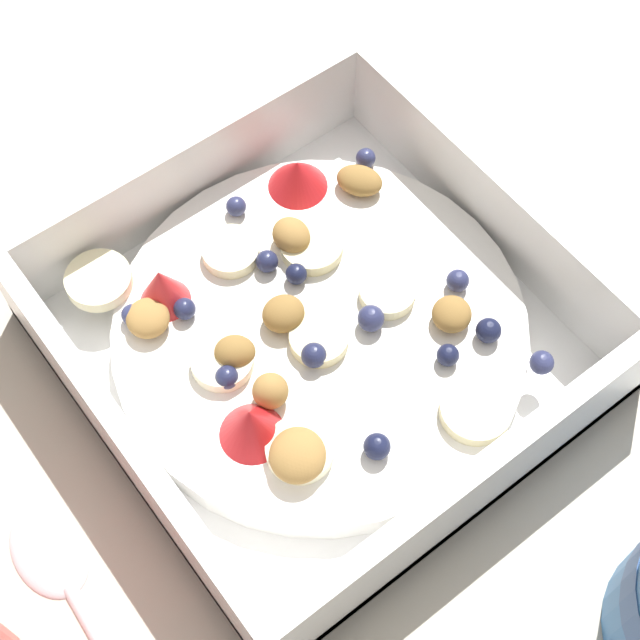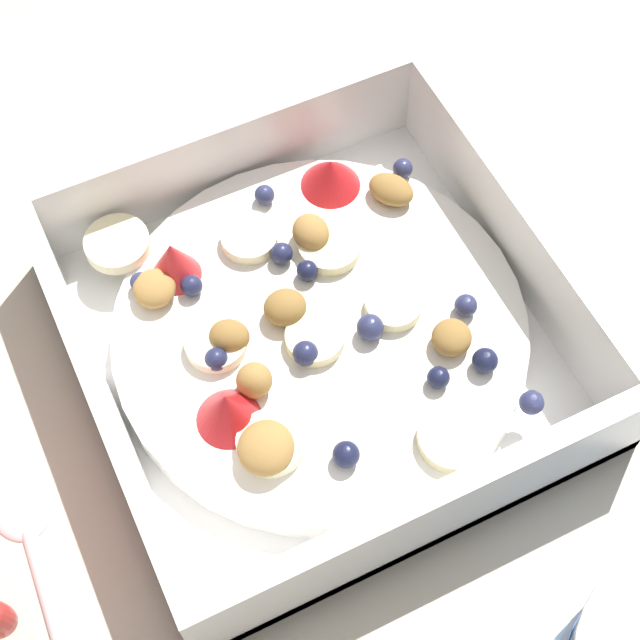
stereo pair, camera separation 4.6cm
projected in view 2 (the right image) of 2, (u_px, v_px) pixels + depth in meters
name	position (u px, v px, depth m)	size (l,w,h in m)	color
ground_plane	(337.00, 357.00, 0.48)	(2.40, 2.40, 0.00)	beige
fruit_bowl	(316.00, 331.00, 0.47)	(0.22, 0.22, 0.06)	white
spoon	(28.00, 535.00, 0.43)	(0.03, 0.17, 0.01)	silver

